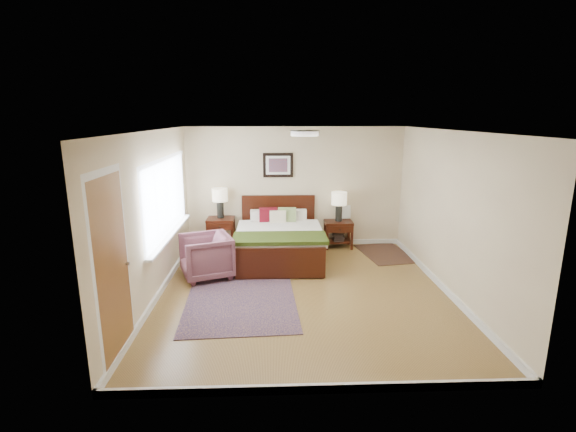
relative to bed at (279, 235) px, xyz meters
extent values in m
plane|color=olive|center=(0.35, -1.52, -0.50)|extent=(5.00, 5.00, 0.00)
cube|color=beige|center=(0.35, 0.98, 0.75)|extent=(4.50, 0.04, 2.50)
cube|color=beige|center=(0.35, -4.02, 0.75)|extent=(4.50, 0.04, 2.50)
cube|color=beige|center=(-1.90, -1.52, 0.75)|extent=(0.04, 5.00, 2.50)
cube|color=beige|center=(2.60, -1.52, 0.75)|extent=(0.04, 5.00, 2.50)
cube|color=white|center=(0.35, -1.52, 2.00)|extent=(4.50, 5.00, 0.02)
cube|color=silver|center=(-1.88, -0.82, 0.90)|extent=(0.02, 2.72, 1.32)
cube|color=silver|center=(-1.86, -0.82, 0.90)|extent=(0.01, 2.60, 1.20)
cube|color=silver|center=(-1.83, -0.82, 0.27)|extent=(0.10, 2.72, 0.04)
cube|color=silver|center=(-1.88, -3.27, 0.59)|extent=(0.01, 1.00, 2.18)
cube|color=brown|center=(-1.87, -3.27, 0.55)|extent=(0.01, 0.90, 2.10)
cylinder|color=#999999|center=(-1.85, -2.89, 0.50)|extent=(0.04, 0.04, 0.04)
cylinder|color=white|center=(0.35, -1.52, 1.96)|extent=(0.40, 0.40, 0.07)
cylinder|color=beige|center=(0.35, -1.52, 2.00)|extent=(0.44, 0.44, 0.01)
cube|color=#381608|center=(0.00, 0.94, 0.06)|extent=(1.53, 0.06, 1.07)
cube|color=#381608|center=(0.00, -0.99, -0.21)|extent=(1.53, 0.06, 0.54)
cube|color=#381608|center=(-0.72, -0.03, -0.19)|extent=(0.06, 1.91, 0.17)
cube|color=#381608|center=(0.73, -0.03, -0.19)|extent=(0.06, 1.91, 0.17)
cube|color=silver|center=(0.00, -0.03, -0.07)|extent=(1.43, 1.89, 0.21)
cube|color=silver|center=(0.00, -0.13, 0.08)|extent=(1.61, 1.66, 0.10)
cube|color=#364514|center=(0.00, -0.63, 0.13)|extent=(1.65, 0.70, 0.07)
cube|color=silver|center=(-0.33, 0.70, 0.21)|extent=(0.48, 0.18, 0.25)
cube|color=silver|center=(0.34, 0.70, 0.21)|extent=(0.48, 0.18, 0.25)
cube|color=#570A13|center=(-0.21, 0.58, 0.25)|extent=(0.37, 0.17, 0.31)
cube|color=#7B9355|center=(0.17, 0.58, 0.25)|extent=(0.37, 0.16, 0.31)
cube|color=beige|center=(-0.02, 0.50, 0.23)|extent=(0.33, 0.13, 0.27)
cube|color=black|center=(0.00, 0.95, 1.22)|extent=(0.62, 0.03, 0.50)
cube|color=silver|center=(0.00, 0.93, 1.22)|extent=(0.50, 0.01, 0.38)
cube|color=#A52D23|center=(0.00, 0.92, 1.22)|extent=(0.38, 0.01, 0.28)
cube|color=#381608|center=(-1.19, 0.75, 0.14)|extent=(0.55, 0.50, 0.05)
cube|color=#381608|center=(-1.44, 0.53, -0.19)|extent=(0.05, 0.05, 0.62)
cube|color=#381608|center=(-0.95, 0.53, -0.19)|extent=(0.05, 0.05, 0.62)
cube|color=#381608|center=(-1.44, 0.97, -0.19)|extent=(0.05, 0.05, 0.62)
cube|color=#381608|center=(-0.95, 0.97, -0.19)|extent=(0.05, 0.05, 0.62)
cube|color=#381608|center=(-1.19, 0.51, 0.04)|extent=(0.49, 0.03, 0.14)
cube|color=#381608|center=(1.25, 0.75, 0.05)|extent=(0.57, 0.43, 0.05)
cube|color=#381608|center=(1.00, 0.56, -0.23)|extent=(0.05, 0.05, 0.52)
cube|color=#381608|center=(1.51, 0.56, -0.23)|extent=(0.05, 0.05, 0.52)
cube|color=#381608|center=(1.00, 0.93, -0.23)|extent=(0.05, 0.05, 0.52)
cube|color=#381608|center=(1.51, 0.93, -0.23)|extent=(0.05, 0.05, 0.52)
cube|color=#381608|center=(1.25, 0.55, -0.05)|extent=(0.51, 0.03, 0.14)
cube|color=#381608|center=(1.25, 0.75, -0.36)|extent=(0.51, 0.37, 0.03)
cube|color=black|center=(1.25, 0.75, -0.33)|extent=(0.21, 0.27, 0.03)
cube|color=black|center=(1.25, 0.75, -0.29)|extent=(0.21, 0.27, 0.03)
cube|color=black|center=(1.25, 0.75, -0.26)|extent=(0.21, 0.27, 0.03)
cube|color=black|center=(1.25, 0.75, -0.22)|extent=(0.21, 0.27, 0.03)
cube|color=black|center=(1.25, 0.75, -0.19)|extent=(0.21, 0.27, 0.03)
cube|color=black|center=(1.25, 0.75, -0.15)|extent=(0.21, 0.27, 0.03)
cylinder|color=black|center=(-1.19, 0.75, 0.33)|extent=(0.14, 0.14, 0.32)
cylinder|color=black|center=(-1.19, 0.75, 0.51)|extent=(0.02, 0.02, 0.06)
cylinder|color=beige|center=(-1.19, 0.75, 0.65)|extent=(0.32, 0.32, 0.26)
cylinder|color=black|center=(1.25, 0.75, 0.24)|extent=(0.14, 0.14, 0.32)
cylinder|color=black|center=(1.25, 0.75, 0.42)|extent=(0.02, 0.02, 0.06)
cylinder|color=beige|center=(1.25, 0.75, 0.56)|extent=(0.32, 0.32, 0.26)
imported|color=brown|center=(-1.27, -0.84, -0.12)|extent=(1.05, 1.04, 0.75)
cube|color=#0B0C38|center=(-0.61, -1.76, -0.49)|extent=(1.73, 2.37, 0.01)
cube|color=black|center=(2.15, 0.28, -0.49)|extent=(1.09, 1.44, 0.01)
camera|label=1|loc=(-0.13, -7.64, 2.21)|focal=26.00mm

